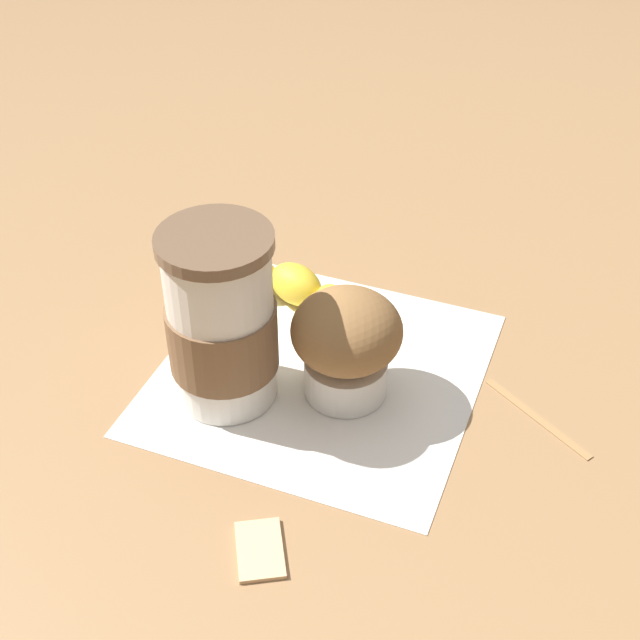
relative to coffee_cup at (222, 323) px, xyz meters
name	(u,v)px	position (x,y,z in m)	size (l,w,h in m)	color
ground_plane	(320,373)	(0.06, -0.05, -0.07)	(3.00, 3.00, 0.00)	#936D47
paper_napkin	(320,372)	(0.06, -0.05, -0.07)	(0.26, 0.26, 0.00)	white
coffee_cup	(222,323)	(0.00, 0.00, 0.00)	(0.09, 0.09, 0.15)	silver
muffin	(346,341)	(0.06, -0.08, -0.02)	(0.09, 0.09, 0.10)	white
banana	(269,283)	(0.12, 0.05, -0.05)	(0.09, 0.19, 0.04)	gold
sugar_packet	(260,548)	(-0.11, -0.12, -0.07)	(0.05, 0.03, 0.01)	#E0B27F
wooden_stirrer	(537,417)	(0.12, -0.22, -0.07)	(0.11, 0.01, 0.00)	#9E7547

